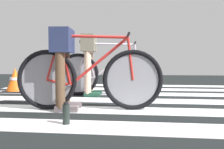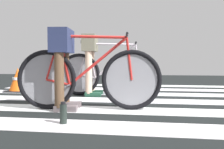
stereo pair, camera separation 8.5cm
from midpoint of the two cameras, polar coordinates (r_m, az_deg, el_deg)
name	(u,v)px [view 1 (the left image)]	position (r m, az deg, el deg)	size (l,w,h in m)	color
ground	(118,100)	(3.77, 0.78, -5.91)	(18.00, 14.00, 0.02)	black
crosswalk_markings	(118,97)	(4.03, 0.72, -5.15)	(5.28, 4.24, 0.00)	silver
bicycle_1_of_2	(89,78)	(2.92, -6.10, -0.71)	(1.73, 0.52, 0.93)	black
cyclist_1_of_2	(63,58)	(2.97, -12.11, 3.85)	(0.35, 0.43, 0.96)	brown
bicycle_2_of_2	(108,73)	(4.13, -1.63, 0.38)	(1.74, 0.52, 0.93)	black
cyclist_2_of_2	(89,56)	(4.16, -5.91, 4.24)	(0.33, 0.42, 1.03)	beige
water_bottle	(66,114)	(2.31, -11.67, -8.96)	(0.07, 0.07, 0.21)	black
traffic_cone	(15,81)	(5.00, -22.05, -1.32)	(0.40, 0.40, 0.46)	black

